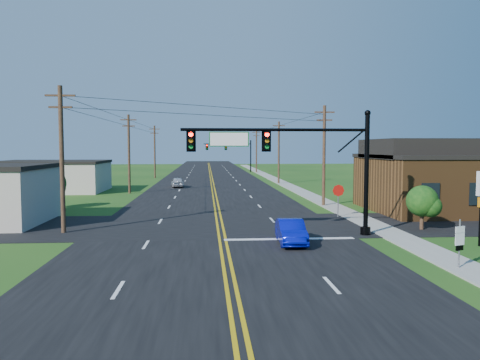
{
  "coord_description": "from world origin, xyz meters",
  "views": [
    {
      "loc": [
        -0.75,
        -19.17,
        5.28
      ],
      "look_at": [
        1.38,
        10.0,
        3.23
      ],
      "focal_mm": 35.0,
      "sensor_mm": 36.0,
      "label": 1
    }
  ],
  "objects": [
    {
      "name": "road_main",
      "position": [
        0.0,
        50.0,
        0.02
      ],
      "size": [
        16.0,
        220.0,
        0.04
      ],
      "primitive_type": "cube",
      "color": "black",
      "rests_on": "ground"
    },
    {
      "name": "ground",
      "position": [
        0.0,
        0.0,
        0.0
      ],
      "size": [
        260.0,
        260.0,
        0.0
      ],
      "primitive_type": "plane",
      "color": "#153E11",
      "rests_on": "ground"
    },
    {
      "name": "route_sign",
      "position": [
        10.15,
        -0.02,
        1.27
      ],
      "size": [
        0.52,
        0.22,
        2.18
      ],
      "rotation": [
        0.0,
        0.0,
        0.37
      ],
      "color": "slate",
      "rests_on": "ground"
    },
    {
      "name": "road_cross",
      "position": [
        0.0,
        12.0,
        0.02
      ],
      "size": [
        70.0,
        10.0,
        0.04
      ],
      "primitive_type": "cube",
      "color": "black",
      "rests_on": "ground"
    },
    {
      "name": "signal_mast_main",
      "position": [
        4.34,
        8.0,
        4.75
      ],
      "size": [
        11.3,
        0.6,
        7.48
      ],
      "color": "black",
      "rests_on": "ground"
    },
    {
      "name": "stop_sign",
      "position": [
        9.16,
        15.1,
        1.79
      ],
      "size": [
        0.89,
        0.11,
        2.49
      ],
      "rotation": [
        0.0,
        0.0,
        0.03
      ],
      "color": "slate",
      "rests_on": "ground"
    },
    {
      "name": "tree_left",
      "position": [
        -14.0,
        22.0,
        2.16
      ],
      "size": [
        2.4,
        2.4,
        3.37
      ],
      "color": "#341F17",
      "rests_on": "ground"
    },
    {
      "name": "utility_pole_left_b",
      "position": [
        -9.5,
        35.0,
        4.72
      ],
      "size": [
        1.8,
        0.28,
        9.0
      ],
      "color": "#341F17",
      "rests_on": "ground"
    },
    {
      "name": "tree_right_back",
      "position": [
        16.0,
        26.0,
        2.6
      ],
      "size": [
        3.0,
        3.0,
        4.1
      ],
      "color": "#341F17",
      "rests_on": "ground"
    },
    {
      "name": "blue_car",
      "position": [
        3.86,
        5.78,
        0.65
      ],
      "size": [
        1.55,
        4.01,
        1.3
      ],
      "primitive_type": "imported",
      "rotation": [
        0.0,
        0.0,
        -0.05
      ],
      "color": "#070FA7",
      "rests_on": "ground"
    },
    {
      "name": "brick_building",
      "position": [
        20.0,
        18.0,
        2.35
      ],
      "size": [
        14.2,
        11.2,
        4.7
      ],
      "color": "brown",
      "rests_on": "ground"
    },
    {
      "name": "utility_pole_left_a",
      "position": [
        -9.5,
        10.0,
        4.72
      ],
      "size": [
        1.8,
        0.28,
        9.0
      ],
      "color": "#341F17",
      "rests_on": "ground"
    },
    {
      "name": "utility_pole_right_a",
      "position": [
        9.8,
        22.0,
        4.72
      ],
      "size": [
        1.8,
        0.28,
        9.0
      ],
      "color": "#341F17",
      "rests_on": "ground"
    },
    {
      "name": "utility_pole_right_b",
      "position": [
        9.8,
        48.0,
        4.72
      ],
      "size": [
        1.8,
        0.28,
        9.0
      ],
      "color": "#341F17",
      "rests_on": "ground"
    },
    {
      "name": "cream_bldg_far",
      "position": [
        -19.0,
        38.0,
        1.86
      ],
      "size": [
        12.2,
        9.2,
        3.7
      ],
      "color": "#BEB0A2",
      "rests_on": "ground"
    },
    {
      "name": "utility_pole_right_c",
      "position": [
        9.8,
        78.0,
        4.72
      ],
      "size": [
        1.8,
        0.28,
        9.0
      ],
      "color": "#341F17",
      "rests_on": "ground"
    },
    {
      "name": "shrub_corner",
      "position": [
        13.0,
        9.5,
        1.85
      ],
      "size": [
        2.0,
        2.0,
        2.86
      ],
      "color": "#341F17",
      "rests_on": "ground"
    },
    {
      "name": "distant_car",
      "position": [
        -4.51,
        42.69,
        0.66
      ],
      "size": [
        1.96,
        4.0,
        1.31
      ],
      "primitive_type": "imported",
      "rotation": [
        0.0,
        0.0,
        3.25
      ],
      "color": "silver",
      "rests_on": "ground"
    },
    {
      "name": "signal_mast_far",
      "position": [
        4.44,
        80.0,
        4.55
      ],
      "size": [
        10.98,
        0.6,
        7.48
      ],
      "color": "black",
      "rests_on": "ground"
    },
    {
      "name": "utility_pole_left_c",
      "position": [
        -9.5,
        62.0,
        4.72
      ],
      "size": [
        1.8,
        0.28,
        9.0
      ],
      "color": "#341F17",
      "rests_on": "ground"
    },
    {
      "name": "sidewalk",
      "position": [
        10.5,
        40.0,
        0.04
      ],
      "size": [
        2.0,
        160.0,
        0.08
      ],
      "primitive_type": "cube",
      "color": "gray",
      "rests_on": "ground"
    }
  ]
}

